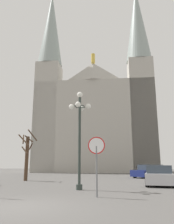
{
  "coord_description": "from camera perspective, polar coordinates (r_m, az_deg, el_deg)",
  "views": [
    {
      "loc": [
        3.69,
        -7.97,
        1.46
      ],
      "look_at": [
        -0.55,
        17.52,
        7.35
      ],
      "focal_mm": 36.49,
      "sensor_mm": 36.0,
      "label": 1
    }
  ],
  "objects": [
    {
      "name": "parked_car_near_navy",
      "position": [
        26.33,
        15.45,
        -14.17
      ],
      "size": [
        4.2,
        4.43,
        1.37
      ],
      "color": "navy",
      "rests_on": "ground"
    },
    {
      "name": "ground_plane",
      "position": [
        8.9,
        -16.41,
        -21.8
      ],
      "size": [
        120.0,
        120.0,
        0.0
      ],
      "primitive_type": "plane",
      "color": "#514F4C"
    },
    {
      "name": "bare_tree",
      "position": [
        21.45,
        -14.85,
        -10.41
      ],
      "size": [
        1.55,
        1.31,
        4.46
      ],
      "color": "#473323",
      "rests_on": "ground"
    },
    {
      "name": "stop_sign",
      "position": [
        10.76,
        2.41,
        -10.46
      ],
      "size": [
        0.8,
        0.08,
        2.7
      ],
      "color": "slate",
      "rests_on": "ground"
    },
    {
      "name": "cathedral",
      "position": [
        43.38,
        2.0,
        -0.29
      ],
      "size": [
        21.91,
        13.05,
        36.6
      ],
      "color": "#ADA89E",
      "rests_on": "ground"
    },
    {
      "name": "street_lamp",
      "position": [
        13.86,
        -1.85,
        -3.51
      ],
      "size": [
        1.39,
        1.39,
        5.86
      ],
      "color": "#2D3833",
      "rests_on": "ground"
    },
    {
      "name": "parked_car_far_silver",
      "position": [
        17.22,
        17.61,
        -14.98
      ],
      "size": [
        2.23,
        4.27,
        1.36
      ],
      "color": "#B7B7BC",
      "rests_on": "ground"
    }
  ]
}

